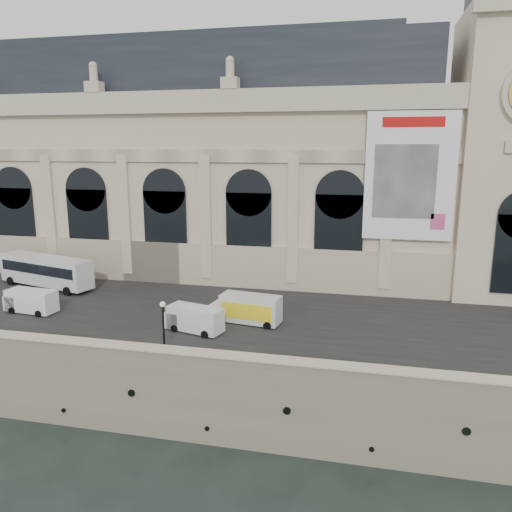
{
  "coord_description": "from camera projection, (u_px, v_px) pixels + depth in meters",
  "views": [
    {
      "loc": [
        18.91,
        -32.02,
        21.96
      ],
      "look_at": [
        6.81,
        22.0,
        9.83
      ],
      "focal_mm": 35.0,
      "sensor_mm": 36.0,
      "label": 1
    }
  ],
  "objects": [
    {
      "name": "van_b",
      "position": [
        192.0,
        319.0,
        43.9
      ],
      "size": [
        5.44,
        3.14,
        2.28
      ],
      "color": "silver",
      "rests_on": "quay"
    },
    {
      "name": "ground",
      "position": [
        111.0,
        432.0,
        39.26
      ],
      "size": [
        260.0,
        260.0,
        0.0
      ],
      "primitive_type": "plane",
      "color": "black",
      "rests_on": "ground"
    },
    {
      "name": "van_c",
      "position": [
        29.0,
        301.0,
        48.94
      ],
      "size": [
        5.32,
        2.55,
        2.29
      ],
      "color": "white",
      "rests_on": "quay"
    },
    {
      "name": "lamp_right",
      "position": [
        164.0,
        329.0,
        38.71
      ],
      "size": [
        0.44,
        0.44,
        4.36
      ],
      "color": "black",
      "rests_on": "quay"
    },
    {
      "name": "museum",
      "position": [
        176.0,
        164.0,
        65.73
      ],
      "size": [
        69.0,
        18.7,
        29.1
      ],
      "color": "beige",
      "rests_on": "quay"
    },
    {
      "name": "box_truck",
      "position": [
        247.0,
        309.0,
        46.02
      ],
      "size": [
        6.85,
        3.13,
        2.67
      ],
      "color": "silver",
      "rests_on": "quay"
    },
    {
      "name": "bus_left",
      "position": [
        46.0,
        270.0,
        57.38
      ],
      "size": [
        12.71,
        5.7,
        3.68
      ],
      "color": "silver",
      "rests_on": "quay"
    },
    {
      "name": "street",
      "position": [
        175.0,
        305.0,
        51.31
      ],
      "size": [
        160.0,
        24.0,
        0.06
      ],
      "primitive_type": "cube",
      "color": "#2D2D2D",
      "rests_on": "quay"
    },
    {
      "name": "quay",
      "position": [
        230.0,
        281.0,
        71.98
      ],
      "size": [
        160.0,
        70.0,
        6.0
      ],
      "primitive_type": "cube",
      "color": "gray",
      "rests_on": "ground"
    },
    {
      "name": "parapet",
      "position": [
        109.0,
        350.0,
        38.41
      ],
      "size": [
        160.0,
        1.4,
        1.21
      ],
      "color": "gray",
      "rests_on": "quay"
    }
  ]
}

